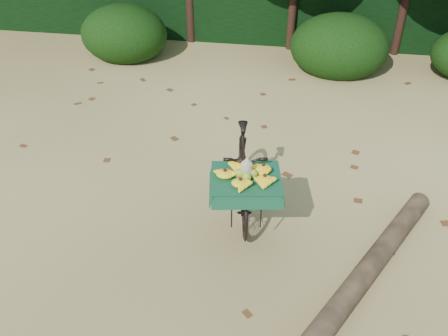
# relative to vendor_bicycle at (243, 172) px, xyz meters

# --- Properties ---
(ground) EXTENTS (80.00, 80.00, 0.00)m
(ground) POSITION_rel_vendor_bicycle_xyz_m (-0.15, 0.32, -0.56)
(ground) COLOR tan
(ground) RESTS_ON ground
(vendor_bicycle) EXTENTS (0.94, 1.91, 1.10)m
(vendor_bicycle) POSITION_rel_vendor_bicycle_xyz_m (0.00, 0.00, 0.00)
(vendor_bicycle) COLOR black
(vendor_bicycle) RESTS_ON ground
(fallen_log) EXTENTS (1.90, 3.00, 0.24)m
(fallen_log) POSITION_rel_vendor_bicycle_xyz_m (1.46, -1.10, -0.44)
(fallen_log) COLOR brown
(fallen_log) RESTS_ON ground
(bush_clumps) EXTENTS (8.80, 1.70, 0.90)m
(bush_clumps) POSITION_rel_vendor_bicycle_xyz_m (0.35, 4.62, -0.11)
(bush_clumps) COLOR black
(bush_clumps) RESTS_ON ground
(leaf_litter) EXTENTS (7.00, 7.30, 0.01)m
(leaf_litter) POSITION_rel_vendor_bicycle_xyz_m (-0.15, 0.97, -0.55)
(leaf_litter) COLOR #553116
(leaf_litter) RESTS_ON ground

